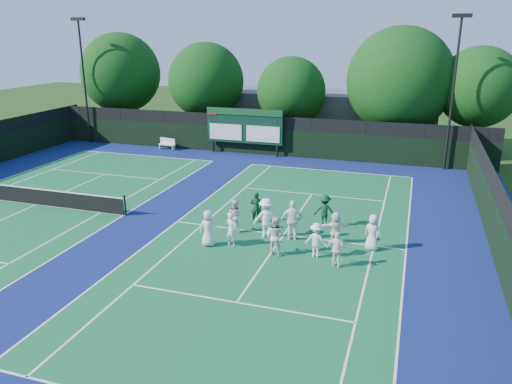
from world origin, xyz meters
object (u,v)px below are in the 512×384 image
(tennis_net, at_px, (35,196))
(coach_left, at_px, (256,207))
(bench, at_px, (167,143))
(scoreboard, at_px, (244,126))

(tennis_net, distance_m, coach_left, 12.33)
(bench, bearing_deg, coach_left, -48.26)
(scoreboard, bearing_deg, tennis_net, -115.60)
(scoreboard, bearing_deg, coach_left, -68.49)
(tennis_net, distance_m, bench, 14.38)
(scoreboard, bearing_deg, bench, -178.06)
(bench, distance_m, coach_left, 17.66)
(scoreboard, distance_m, coach_left, 14.46)
(tennis_net, height_order, coach_left, coach_left)
(bench, xyz_separation_m, coach_left, (11.75, -13.17, 0.29))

